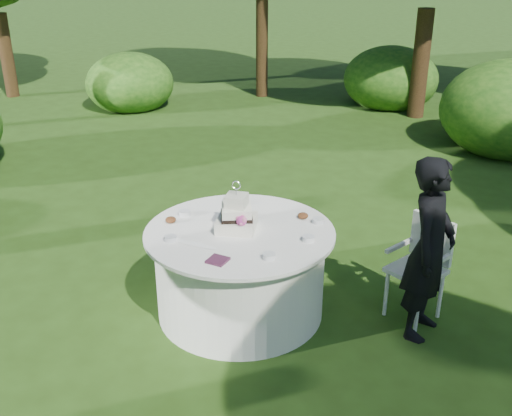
{
  "coord_description": "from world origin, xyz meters",
  "views": [
    {
      "loc": [
        2.13,
        -3.84,
        2.89
      ],
      "look_at": [
        0.15,
        0.0,
        1.0
      ],
      "focal_mm": 42.0,
      "sensor_mm": 36.0,
      "label": 1
    }
  ],
  "objects_px": {
    "napkins": "(218,260)",
    "guest": "(430,249)",
    "table": "(240,271)",
    "chair": "(422,260)",
    "cake": "(237,216)"
  },
  "relations": [
    {
      "from": "guest",
      "to": "table",
      "type": "height_order",
      "value": "guest"
    },
    {
      "from": "napkins",
      "to": "guest",
      "type": "relative_size",
      "value": 0.09
    },
    {
      "from": "guest",
      "to": "cake",
      "type": "relative_size",
      "value": 3.52
    },
    {
      "from": "napkins",
      "to": "guest",
      "type": "xyz_separation_m",
      "value": [
        1.34,
        0.95,
        -0.03
      ]
    },
    {
      "from": "guest",
      "to": "cake",
      "type": "xyz_separation_m",
      "value": [
        -1.48,
        -0.41,
        0.14
      ]
    },
    {
      "from": "napkins",
      "to": "chair",
      "type": "xyz_separation_m",
      "value": [
        1.25,
        1.19,
        -0.26
      ]
    },
    {
      "from": "guest",
      "to": "chair",
      "type": "bearing_deg",
      "value": 24.09
    },
    {
      "from": "napkins",
      "to": "table",
      "type": "bearing_deg",
      "value": 101.42
    },
    {
      "from": "napkins",
      "to": "cake",
      "type": "distance_m",
      "value": 0.57
    },
    {
      "from": "table",
      "to": "chair",
      "type": "distance_m",
      "value": 1.51
    },
    {
      "from": "cake",
      "to": "chair",
      "type": "height_order",
      "value": "cake"
    },
    {
      "from": "napkins",
      "to": "chair",
      "type": "height_order",
      "value": "chair"
    },
    {
      "from": "table",
      "to": "chair",
      "type": "bearing_deg",
      "value": 26.09
    },
    {
      "from": "guest",
      "to": "chair",
      "type": "height_order",
      "value": "guest"
    },
    {
      "from": "guest",
      "to": "table",
      "type": "bearing_deg",
      "value": 110.63
    }
  ]
}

